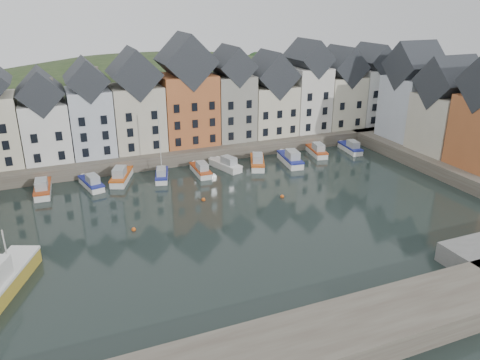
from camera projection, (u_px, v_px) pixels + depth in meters
ground at (256, 221)px, 55.65m from camera, size 260.00×260.00×0.00m
far_quay at (185, 144)px, 81.11m from camera, size 90.00×16.00×2.00m
right_quay at (470, 165)px, 71.02m from camera, size 14.00×54.00×2.00m
hillside at (158, 192)px, 110.40m from camera, size 153.60×70.40×64.00m
far_terrace at (205, 100)px, 77.66m from camera, size 72.37×8.16×17.78m
right_terrace at (448, 108)px, 72.15m from camera, size 8.30×24.25×16.36m
mooring_buoys at (210, 207)px, 58.76m from camera, size 20.50×5.50×0.50m
boat_a at (43, 189)px, 63.00m from camera, size 2.39×6.63×2.51m
boat_b at (92, 183)px, 65.02m from camera, size 3.15×6.22×2.29m
boat_c at (121, 176)px, 67.32m from camera, size 4.41×7.01×2.58m
boat_d at (162, 175)px, 68.08m from camera, size 3.15×5.88×10.74m
boat_e at (201, 170)px, 70.01m from camera, size 1.91×5.94×2.27m
boat_f at (226, 165)px, 72.10m from camera, size 3.69×6.50×2.38m
boat_g at (257, 162)px, 73.12m from camera, size 4.41×6.89×2.54m
boat_h at (291, 159)px, 74.32m from camera, size 3.14×7.25×2.69m
boat_i at (317, 151)px, 78.71m from camera, size 3.02×6.49×2.40m
boat_j at (351, 148)px, 80.31m from camera, size 2.60×6.21×2.31m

